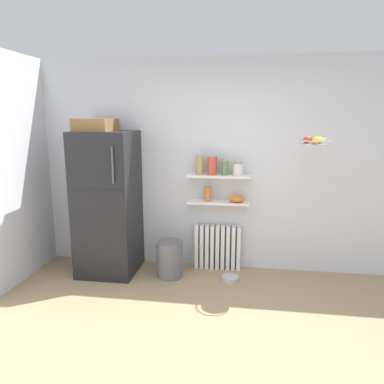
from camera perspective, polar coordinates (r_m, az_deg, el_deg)
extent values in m
plane|color=#9E8460|center=(3.52, 1.33, -20.89)|extent=(7.04, 7.04, 0.00)
cube|color=silver|center=(4.55, 3.82, 4.14)|extent=(7.04, 0.10, 2.60)
cube|color=black|center=(4.54, -12.99, -1.74)|extent=(0.68, 0.68, 1.73)
cube|color=#262628|center=(4.18, -14.85, 0.34)|extent=(0.66, 0.01, 0.01)
cylinder|color=#4C4C51|center=(4.04, -12.31, 4.11)|extent=(0.02, 0.02, 0.40)
cube|color=olive|center=(4.46, -14.79, 10.12)|extent=(0.41, 0.48, 0.14)
cube|color=white|center=(4.69, 0.77, -8.45)|extent=(0.05, 0.12, 0.56)
cube|color=white|center=(4.68, 1.58, -8.49)|extent=(0.05, 0.12, 0.56)
cube|color=white|center=(4.68, 2.39, -8.53)|extent=(0.05, 0.12, 0.56)
cube|color=white|center=(4.67, 3.21, -8.56)|extent=(0.05, 0.12, 0.56)
cube|color=white|center=(4.67, 4.02, -8.60)|extent=(0.05, 0.12, 0.56)
cube|color=white|center=(4.66, 4.84, -8.63)|extent=(0.05, 0.12, 0.56)
cube|color=white|center=(4.66, 5.66, -8.66)|extent=(0.05, 0.12, 0.56)
cube|color=white|center=(4.66, 6.48, -8.69)|extent=(0.05, 0.12, 0.56)
cube|color=white|center=(4.66, 7.30, -8.71)|extent=(0.05, 0.12, 0.56)
cube|color=white|center=(4.47, 4.10, -1.61)|extent=(0.76, 0.22, 0.02)
cube|color=white|center=(4.40, 4.16, 2.53)|extent=(0.76, 0.22, 0.02)
cylinder|color=tan|center=(4.41, 1.19, 4.16)|extent=(0.09, 0.09, 0.22)
cylinder|color=gray|center=(4.39, 1.19, 5.70)|extent=(0.08, 0.08, 0.02)
cylinder|color=#C64C38|center=(4.39, 3.18, 4.11)|extent=(0.12, 0.12, 0.22)
cylinder|color=gray|center=(4.38, 3.20, 5.64)|extent=(0.11, 0.11, 0.02)
cylinder|color=#5B7F4C|center=(4.38, 5.19, 3.75)|extent=(0.08, 0.08, 0.17)
cylinder|color=gray|center=(4.37, 5.21, 4.97)|extent=(0.08, 0.08, 0.02)
cylinder|color=silver|center=(4.38, 7.20, 3.51)|extent=(0.12, 0.12, 0.14)
cylinder|color=gray|center=(4.37, 7.23, 4.56)|extent=(0.11, 0.11, 0.02)
cylinder|color=#CC7033|center=(4.46, 2.50, -0.31)|extent=(0.08, 0.08, 0.17)
ellipsoid|color=orange|center=(4.44, 7.00, -1.01)|extent=(0.19, 0.19, 0.09)
cylinder|color=slate|center=(4.46, -3.52, -10.41)|extent=(0.31, 0.31, 0.44)
cylinder|color=#B7B7BC|center=(4.45, 5.96, -13.25)|extent=(0.21, 0.21, 0.05)
torus|color=#B2B2B7|center=(4.11, 18.50, 7.65)|extent=(0.34, 0.34, 0.01)
cylinder|color=#A8A8AD|center=(4.11, 18.47, 7.09)|extent=(0.28, 0.28, 0.01)
sphere|color=#7FAD38|center=(4.11, 19.19, 7.67)|extent=(0.08, 0.08, 0.08)
sphere|color=#7FAD38|center=(4.17, 18.50, 7.73)|extent=(0.08, 0.08, 0.08)
sphere|color=red|center=(4.11, 17.51, 7.77)|extent=(0.08, 0.08, 0.08)
sphere|color=gold|center=(4.04, 18.77, 7.63)|extent=(0.08, 0.08, 0.08)
ellipsoid|color=yellow|center=(4.08, 19.14, 7.51)|extent=(0.18, 0.08, 0.09)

